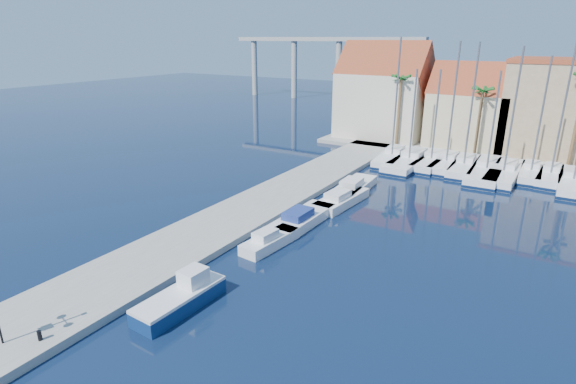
% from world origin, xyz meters
% --- Properties ---
extents(ground, '(260.00, 260.00, 0.00)m').
position_xyz_m(ground, '(0.00, 0.00, 0.00)').
color(ground, black).
rests_on(ground, ground).
extents(quay_west, '(6.00, 77.00, 0.50)m').
position_xyz_m(quay_west, '(-9.00, 13.50, 0.25)').
color(quay_west, gray).
rests_on(quay_west, ground).
extents(shore_north, '(54.00, 16.00, 0.50)m').
position_xyz_m(shore_north, '(10.00, 48.00, 0.25)').
color(shore_north, gray).
rests_on(shore_north, ground).
extents(bollard, '(0.20, 0.20, 0.51)m').
position_xyz_m(bollard, '(-6.97, -7.05, 0.75)').
color(bollard, black).
rests_on(bollard, quay_west).
extents(fishing_boat, '(2.09, 5.62, 1.94)m').
position_xyz_m(fishing_boat, '(-3.71, -0.84, 0.64)').
color(fishing_boat, navy).
rests_on(fishing_boat, ground).
extents(motorboat_west_0, '(2.11, 5.19, 1.40)m').
position_xyz_m(motorboat_west_0, '(-3.83, 8.07, 0.51)').
color(motorboat_west_0, white).
rests_on(motorboat_west_0, ground).
extents(motorboat_west_1, '(2.46, 7.24, 1.40)m').
position_xyz_m(motorboat_west_1, '(-3.93, 12.90, 0.51)').
color(motorboat_west_1, white).
rests_on(motorboat_west_1, ground).
extents(motorboat_west_2, '(2.72, 6.94, 1.40)m').
position_xyz_m(motorboat_west_2, '(-3.19, 18.67, 0.51)').
color(motorboat_west_2, white).
rests_on(motorboat_west_2, ground).
extents(motorboat_west_3, '(2.63, 7.31, 1.40)m').
position_xyz_m(motorboat_west_3, '(-3.67, 22.61, 0.51)').
color(motorboat_west_3, white).
rests_on(motorboat_west_3, ground).
extents(sailboat_0, '(3.40, 10.14, 14.41)m').
position_xyz_m(sailboat_0, '(-4.28, 35.83, 0.61)').
color(sailboat_0, white).
rests_on(sailboat_0, ground).
extents(sailboat_1, '(3.47, 11.90, 11.05)m').
position_xyz_m(sailboat_1, '(-1.89, 35.25, 0.55)').
color(sailboat_1, white).
rests_on(sailboat_1, ground).
extents(sailboat_2, '(2.99, 9.96, 11.02)m').
position_xyz_m(sailboat_2, '(0.37, 36.33, 0.57)').
color(sailboat_2, white).
rests_on(sailboat_2, ground).
extents(sailboat_3, '(2.61, 9.11, 13.98)m').
position_xyz_m(sailboat_3, '(2.09, 36.23, 0.63)').
color(sailboat_3, white).
rests_on(sailboat_3, ground).
extents(sailboat_4, '(2.92, 9.70, 13.91)m').
position_xyz_m(sailboat_4, '(4.05, 35.91, 0.61)').
color(sailboat_4, white).
rests_on(sailboat_4, ground).
extents(sailboat_5, '(3.38, 11.97, 11.17)m').
position_xyz_m(sailboat_5, '(6.52, 35.46, 0.55)').
color(sailboat_5, white).
rests_on(sailboat_5, ground).
extents(sailboat_6, '(3.13, 10.99, 13.56)m').
position_xyz_m(sailboat_6, '(8.25, 35.42, 0.58)').
color(sailboat_6, white).
rests_on(sailboat_6, ground).
extents(sailboat_7, '(2.35, 8.13, 12.65)m').
position_xyz_m(sailboat_7, '(10.69, 36.90, 0.63)').
color(sailboat_7, white).
rests_on(sailboat_7, ground).
extents(sailboat_8, '(2.71, 8.51, 14.46)m').
position_xyz_m(sailboat_8, '(12.57, 36.86, 0.65)').
color(sailboat_8, white).
rests_on(sailboat_8, ground).
extents(sailboat_9, '(2.93, 10.52, 14.31)m').
position_xyz_m(sailboat_9, '(14.58, 35.69, 0.60)').
color(sailboat_9, white).
rests_on(sailboat_9, ground).
extents(building_0, '(12.30, 9.00, 13.50)m').
position_xyz_m(building_0, '(-10.00, 47.00, 6.52)').
color(building_0, beige).
rests_on(building_0, shore_north).
extents(building_1, '(10.30, 8.00, 11.00)m').
position_xyz_m(building_1, '(2.00, 47.00, 5.30)').
color(building_1, '#CAB98E').
rests_on(building_1, shore_north).
extents(building_2, '(14.20, 10.20, 11.50)m').
position_xyz_m(building_2, '(13.00, 48.00, 6.26)').
color(building_2, '#A08662').
rests_on(building_2, shore_north).
extents(palm_0, '(2.60, 2.60, 10.15)m').
position_xyz_m(palm_0, '(-6.00, 42.00, 9.08)').
color(palm_0, brown).
rests_on(palm_0, shore_north).
extents(palm_1, '(2.60, 2.60, 9.15)m').
position_xyz_m(palm_1, '(4.00, 42.00, 8.14)').
color(palm_1, brown).
rests_on(palm_1, shore_north).
extents(viaduct, '(48.00, 2.20, 14.45)m').
position_xyz_m(viaduct, '(-39.07, 82.00, 10.25)').
color(viaduct, '#9E9E99').
rests_on(viaduct, ground).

